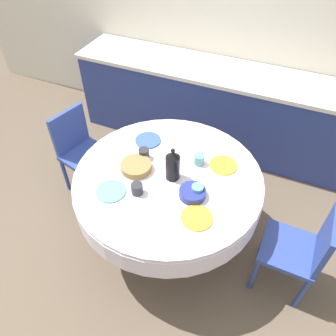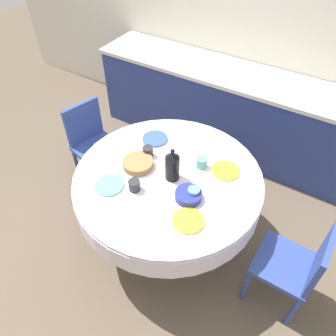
{
  "view_description": "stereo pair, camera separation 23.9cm",
  "coord_description": "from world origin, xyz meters",
  "views": [
    {
      "loc": [
        0.68,
        -1.56,
        2.53
      ],
      "look_at": [
        0.0,
        0.0,
        0.86
      ],
      "focal_mm": 35.0,
      "sensor_mm": 36.0,
      "label": 1
    },
    {
      "loc": [
        0.89,
        -1.45,
        2.53
      ],
      "look_at": [
        0.0,
        0.0,
        0.86
      ],
      "focal_mm": 35.0,
      "sensor_mm": 36.0,
      "label": 2
    }
  ],
  "objects": [
    {
      "name": "ground_plane",
      "position": [
        0.0,
        0.0,
        0.0
      ],
      "size": [
        12.0,
        12.0,
        0.0
      ],
      "primitive_type": "plane",
      "color": "brown"
    },
    {
      "name": "wall_back",
      "position": [
        0.0,
        1.81,
        1.3
      ],
      "size": [
        7.0,
        0.05,
        2.6
      ],
      "color": "silver",
      "rests_on": "ground_plane"
    },
    {
      "name": "kitchen_counter",
      "position": [
        0.0,
        1.47,
        0.46
      ],
      "size": [
        3.24,
        0.64,
        0.92
      ],
      "color": "navy",
      "rests_on": "ground_plane"
    },
    {
      "name": "dining_table",
      "position": [
        0.0,
        0.0,
        0.65
      ],
      "size": [
        1.43,
        1.43,
        0.78
      ],
      "color": "brown",
      "rests_on": "ground_plane"
    },
    {
      "name": "chair_left",
      "position": [
        1.05,
        -0.02,
        0.48
      ],
      "size": [
        0.41,
        0.41,
        0.86
      ],
      "rotation": [
        0.0,
        0.0,
        1.55
      ],
      "color": "#2D428E",
      "rests_on": "ground_plane"
    },
    {
      "name": "chair_right",
      "position": [
        -1.02,
        0.26,
        0.48
      ],
      "size": [
        0.49,
        0.49,
        0.86
      ],
      "rotation": [
        0.0,
        0.0,
        -1.82
      ],
      "color": "#2D428E",
      "rests_on": "ground_plane"
    },
    {
      "name": "plate_near_left",
      "position": [
        -0.31,
        -0.31,
        0.78
      ],
      "size": [
        0.21,
        0.21,
        0.01
      ],
      "primitive_type": "cylinder",
      "color": "#60BCB7",
      "rests_on": "dining_table"
    },
    {
      "name": "cup_near_left",
      "position": [
        -0.13,
        -0.24,
        0.82
      ],
      "size": [
        0.08,
        0.08,
        0.08
      ],
      "primitive_type": "cylinder",
      "color": "#28282D",
      "rests_on": "dining_table"
    },
    {
      "name": "plate_near_right",
      "position": [
        0.33,
        -0.29,
        0.78
      ],
      "size": [
        0.21,
        0.21,
        0.01
      ],
      "primitive_type": "cylinder",
      "color": "yellow",
      "rests_on": "dining_table"
    },
    {
      "name": "cup_near_right",
      "position": [
        0.26,
        -0.09,
        0.82
      ],
      "size": [
        0.08,
        0.08,
        0.08
      ],
      "primitive_type": "cylinder",
      "color": "#5BA39E",
      "rests_on": "dining_table"
    },
    {
      "name": "plate_far_left",
      "position": [
        -0.32,
        0.31,
        0.78
      ],
      "size": [
        0.21,
        0.21,
        0.01
      ],
      "primitive_type": "cylinder",
      "color": "#3856AD",
      "rests_on": "dining_table"
    },
    {
      "name": "cup_far_left",
      "position": [
        -0.25,
        0.11,
        0.82
      ],
      "size": [
        0.08,
        0.08,
        0.08
      ],
      "primitive_type": "cylinder",
      "color": "#28282D",
      "rests_on": "dining_table"
    },
    {
      "name": "plate_far_right",
      "position": [
        0.35,
        0.27,
        0.78
      ],
      "size": [
        0.21,
        0.21,
        0.01
      ],
      "primitive_type": "cylinder",
      "color": "yellow",
      "rests_on": "dining_table"
    },
    {
      "name": "cup_far_right",
      "position": [
        0.17,
        0.22,
        0.82
      ],
      "size": [
        0.08,
        0.08,
        0.08
      ],
      "primitive_type": "cylinder",
      "color": "#5BA39E",
      "rests_on": "dining_table"
    },
    {
      "name": "coffee_carafe",
      "position": [
        0.04,
        0.0,
        0.9
      ],
      "size": [
        0.11,
        0.11,
        0.28
      ],
      "color": "black",
      "rests_on": "dining_table"
    },
    {
      "name": "bread_basket",
      "position": [
        -0.25,
        -0.03,
        0.8
      ],
      "size": [
        0.24,
        0.24,
        0.05
      ],
      "primitive_type": "cylinder",
      "color": "olive",
      "rests_on": "dining_table"
    },
    {
      "name": "fruit_bowl",
      "position": [
        0.24,
        -0.11,
        0.8
      ],
      "size": [
        0.19,
        0.19,
        0.06
      ],
      "primitive_type": "cylinder",
      "color": "navy",
      "rests_on": "dining_table"
    }
  ]
}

